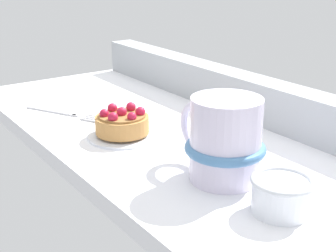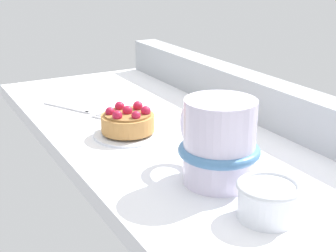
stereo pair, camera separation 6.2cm
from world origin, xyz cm
name	(u,v)px [view 2 (the right image)]	position (x,y,z in cm)	size (l,w,h in cm)	color
ground_plane	(187,147)	(0.00, 0.00, -1.24)	(89.69, 35.28, 2.47)	white
window_rail_back	(270,103)	(0.00, 15.19, 3.33)	(87.90, 4.90, 6.66)	#9EA3A8
dessert_plate	(128,133)	(-5.73, -6.83, 0.35)	(10.19, 10.19, 0.75)	silver
raspberry_tart	(128,121)	(-5.73, -6.82, 2.30)	(7.82, 7.82, 3.95)	#B77F42
coffee_mug	(218,142)	(13.00, -3.89, 4.90)	(13.28, 9.60, 10.08)	silver
dessert_fork	(78,110)	(-20.40, -9.43, 0.30)	(14.47, 8.61, 0.60)	#B7B7BC
sugar_bowl	(268,200)	(22.52, -4.28, 2.06)	(6.57, 6.57, 3.84)	silver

